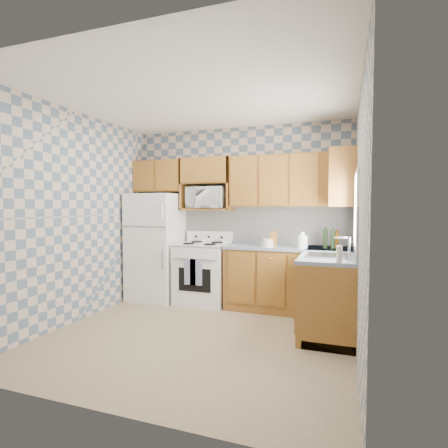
% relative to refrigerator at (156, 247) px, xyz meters
% --- Properties ---
extents(floor, '(3.40, 3.40, 0.00)m').
position_rel_refrigerator_xyz_m(floor, '(1.27, -1.25, -0.84)').
color(floor, '#856F51').
rests_on(floor, ground).
extents(back_wall, '(3.40, 0.02, 2.70)m').
position_rel_refrigerator_xyz_m(back_wall, '(1.27, 0.35, 0.51)').
color(back_wall, slate).
rests_on(back_wall, ground).
extents(right_wall, '(0.02, 3.20, 2.70)m').
position_rel_refrigerator_xyz_m(right_wall, '(2.97, -1.25, 0.51)').
color(right_wall, slate).
rests_on(right_wall, ground).
extents(backsplash_back, '(2.60, 0.02, 0.56)m').
position_rel_refrigerator_xyz_m(backsplash_back, '(1.68, 0.34, 0.36)').
color(backsplash_back, silver).
rests_on(backsplash_back, back_wall).
extents(backsplash_right, '(0.02, 1.60, 0.56)m').
position_rel_refrigerator_xyz_m(backsplash_right, '(2.96, -0.45, 0.36)').
color(backsplash_right, silver).
rests_on(backsplash_right, right_wall).
extents(refrigerator, '(0.75, 0.70, 1.68)m').
position_rel_refrigerator_xyz_m(refrigerator, '(0.00, 0.00, 0.00)').
color(refrigerator, white).
rests_on(refrigerator, floor).
extents(stove_body, '(0.76, 0.65, 0.90)m').
position_rel_refrigerator_xyz_m(stove_body, '(0.80, 0.03, -0.39)').
color(stove_body, white).
rests_on(stove_body, floor).
extents(cooktop, '(0.76, 0.65, 0.02)m').
position_rel_refrigerator_xyz_m(cooktop, '(0.80, 0.03, 0.07)').
color(cooktop, silver).
rests_on(cooktop, stove_body).
extents(backguard, '(0.76, 0.08, 0.17)m').
position_rel_refrigerator_xyz_m(backguard, '(0.80, 0.30, 0.16)').
color(backguard, white).
rests_on(backguard, cooktop).
extents(dish_towel_left, '(0.18, 0.02, 0.38)m').
position_rel_refrigerator_xyz_m(dish_towel_left, '(0.75, -0.32, -0.30)').
color(dish_towel_left, navy).
rests_on(dish_towel_left, stove_body).
extents(dish_towel_right, '(0.18, 0.02, 0.38)m').
position_rel_refrigerator_xyz_m(dish_towel_right, '(0.84, -0.32, -0.30)').
color(dish_towel_right, navy).
rests_on(dish_towel_right, stove_body).
extents(base_cabinets_back, '(1.75, 0.60, 0.88)m').
position_rel_refrigerator_xyz_m(base_cabinets_back, '(2.10, 0.05, -0.40)').
color(base_cabinets_back, brown).
rests_on(base_cabinets_back, floor).
extents(base_cabinets_right, '(0.60, 1.60, 0.88)m').
position_rel_refrigerator_xyz_m(base_cabinets_right, '(2.67, -0.45, -0.40)').
color(base_cabinets_right, brown).
rests_on(base_cabinets_right, floor).
extents(countertop_back, '(1.77, 0.63, 0.04)m').
position_rel_refrigerator_xyz_m(countertop_back, '(2.10, 0.05, 0.06)').
color(countertop_back, slate).
rests_on(countertop_back, base_cabinets_back).
extents(countertop_right, '(0.63, 1.60, 0.04)m').
position_rel_refrigerator_xyz_m(countertop_right, '(2.67, -0.45, 0.06)').
color(countertop_right, slate).
rests_on(countertop_right, base_cabinets_right).
extents(upper_cabinets_back, '(1.75, 0.33, 0.74)m').
position_rel_refrigerator_xyz_m(upper_cabinets_back, '(2.10, 0.19, 1.01)').
color(upper_cabinets_back, brown).
rests_on(upper_cabinets_back, back_wall).
extents(upper_cabinets_fridge, '(0.82, 0.33, 0.50)m').
position_rel_refrigerator_xyz_m(upper_cabinets_fridge, '(-0.02, 0.19, 1.13)').
color(upper_cabinets_fridge, brown).
rests_on(upper_cabinets_fridge, back_wall).
extents(upper_cabinets_right, '(0.33, 0.70, 0.74)m').
position_rel_refrigerator_xyz_m(upper_cabinets_right, '(2.81, 0.00, 1.01)').
color(upper_cabinets_right, brown).
rests_on(upper_cabinets_right, right_wall).
extents(microwave_shelf, '(0.80, 0.33, 0.03)m').
position_rel_refrigerator_xyz_m(microwave_shelf, '(0.80, 0.19, 0.60)').
color(microwave_shelf, brown).
rests_on(microwave_shelf, back_wall).
extents(microwave, '(0.63, 0.44, 0.33)m').
position_rel_refrigerator_xyz_m(microwave, '(0.81, 0.20, 0.78)').
color(microwave, white).
rests_on(microwave, microwave_shelf).
extents(sink, '(0.48, 0.40, 0.03)m').
position_rel_refrigerator_xyz_m(sink, '(2.67, -0.80, 0.09)').
color(sink, '#B7B7BC').
rests_on(sink, countertop_right).
extents(window, '(0.02, 0.66, 0.86)m').
position_rel_refrigerator_xyz_m(window, '(2.96, -0.80, 0.61)').
color(window, white).
rests_on(window, right_wall).
extents(bottle_0, '(0.06, 0.06, 0.26)m').
position_rel_refrigerator_xyz_m(bottle_0, '(2.60, -0.00, 0.21)').
color(bottle_0, black).
rests_on(bottle_0, countertop_back).
extents(bottle_1, '(0.06, 0.06, 0.25)m').
position_rel_refrigerator_xyz_m(bottle_1, '(2.70, -0.06, 0.20)').
color(bottle_1, black).
rests_on(bottle_1, countertop_back).
extents(bottle_2, '(0.06, 0.06, 0.23)m').
position_rel_refrigerator_xyz_m(bottle_2, '(2.75, 0.04, 0.19)').
color(bottle_2, '#5E360C').
rests_on(bottle_2, countertop_back).
extents(knife_block, '(0.11, 0.11, 0.22)m').
position_rel_refrigerator_xyz_m(knife_block, '(1.90, -0.06, 0.19)').
color(knife_block, brown).
rests_on(knife_block, countertop_back).
extents(electric_kettle, '(0.14, 0.14, 0.17)m').
position_rel_refrigerator_xyz_m(electric_kettle, '(2.31, -0.12, 0.17)').
color(electric_kettle, white).
rests_on(electric_kettle, countertop_back).
extents(food_containers, '(0.17, 0.17, 0.11)m').
position_rel_refrigerator_xyz_m(food_containers, '(1.84, -0.12, 0.14)').
color(food_containers, beige).
rests_on(food_containers, countertop_back).
extents(soap_bottle, '(0.06, 0.06, 0.17)m').
position_rel_refrigerator_xyz_m(soap_bottle, '(2.80, -1.20, 0.17)').
color(soap_bottle, beige).
rests_on(soap_bottle, countertop_right).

